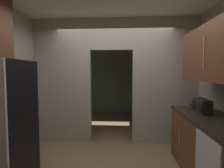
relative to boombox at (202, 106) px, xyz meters
name	(u,v)px	position (x,y,z in m)	size (l,w,h in m)	color
kitchen_overhead_slab	(112,1)	(-1.42, 0.25, 1.72)	(4.00, 6.43, 0.06)	silver
kitchen_partition	(115,77)	(-1.41, 1.10, 0.41)	(3.60, 0.12, 2.73)	#9E998C
adjoining_room_shell	(117,78)	(-1.42, 3.05, 0.33)	(3.60, 2.86, 2.73)	slate
lower_cabinet_run	(214,151)	(0.03, -0.34, -0.57)	(0.69, 1.87, 0.93)	brown
upper_cabinet_counterside	(218,53)	(0.03, -0.34, 0.79)	(0.36, 1.69, 0.79)	brown
boombox	(202,106)	(0.00, 0.00, 0.00)	(0.16, 0.38, 0.25)	black
book_stack	(192,106)	(0.00, 0.39, -0.08)	(0.13, 0.16, 0.07)	red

